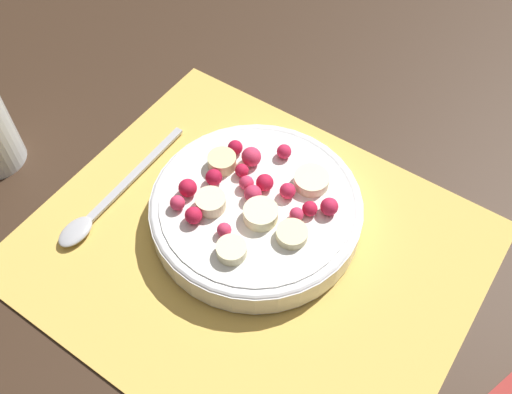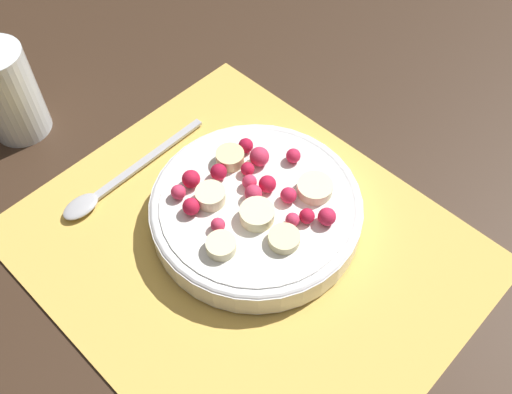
# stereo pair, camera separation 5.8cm
# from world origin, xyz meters

# --- Properties ---
(ground_plane) EXTENTS (3.00, 3.00, 0.00)m
(ground_plane) POSITION_xyz_m (0.00, 0.00, 0.00)
(ground_plane) COLOR #382619
(placemat) EXTENTS (0.44, 0.37, 0.01)m
(placemat) POSITION_xyz_m (0.00, 0.00, 0.00)
(placemat) COLOR #E0B251
(placemat) RESTS_ON ground_plane
(fruit_bowl) EXTENTS (0.22, 0.22, 0.05)m
(fruit_bowl) POSITION_xyz_m (-0.02, 0.03, 0.03)
(fruit_bowl) COLOR white
(fruit_bowl) RESTS_ON placemat
(spoon) EXTENTS (0.03, 0.20, 0.01)m
(spoon) POSITION_xyz_m (-0.16, -0.05, 0.01)
(spoon) COLOR #B2B2B7
(spoon) RESTS_ON placemat
(drinking_glass) EXTENTS (0.07, 0.07, 0.11)m
(drinking_glass) POSITION_xyz_m (-0.32, -0.07, 0.06)
(drinking_glass) COLOR white
(drinking_glass) RESTS_ON ground_plane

